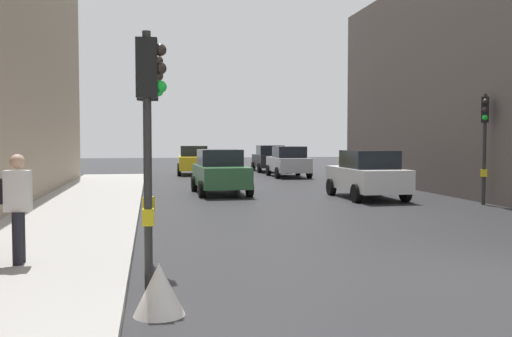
{
  "coord_description": "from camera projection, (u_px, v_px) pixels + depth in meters",
  "views": [
    {
      "loc": [
        -5.39,
        -8.16,
        2.17
      ],
      "look_at": [
        -2.09,
        10.01,
        1.23
      ],
      "focal_mm": 40.74,
      "sensor_mm": 36.0,
      "label": 1
    }
  ],
  "objects": [
    {
      "name": "car_yellow_taxi",
      "position": [
        194.0,
        160.0,
        35.64
      ],
      "size": [
        2.16,
        4.27,
        1.76
      ],
      "color": "yellow",
      "rests_on": "ground"
    },
    {
      "name": "traffic_light_mid_street",
      "position": [
        485.0,
        128.0,
        19.06
      ],
      "size": [
        0.37,
        0.44,
        3.66
      ],
      "color": "#2D2D2D",
      "rests_on": "ground"
    },
    {
      "name": "sidewalk_kerb",
      "position": [
        64.0,
        228.0,
        13.66
      ],
      "size": [
        3.39,
        40.0,
        0.16
      ],
      "primitive_type": "cube",
      "color": "#A8A5A0",
      "rests_on": "ground"
    },
    {
      "name": "ground_plane",
      "position": [
        501.0,
        278.0,
        9.09
      ],
      "size": [
        120.0,
        120.0,
        0.0
      ],
      "primitive_type": "plane",
      "color": "#28282B"
    },
    {
      "name": "traffic_light_near_left",
      "position": [
        149.0,
        112.0,
        8.26
      ],
      "size": [
        0.44,
        0.25,
        3.7
      ],
      "color": "#2D2D2D",
      "rests_on": "ground"
    },
    {
      "name": "car_silver_hatchback",
      "position": [
        288.0,
        162.0,
        33.28
      ],
      "size": [
        2.06,
        4.22,
        1.76
      ],
      "color": "#BCBCC1",
      "rests_on": "ground"
    },
    {
      "name": "warning_sign_triangle",
      "position": [
        159.0,
        289.0,
        7.14
      ],
      "size": [
        0.64,
        0.64,
        0.65
      ],
      "primitive_type": "cone",
      "color": "silver",
      "rests_on": "ground"
    },
    {
      "name": "traffic_light_near_right",
      "position": [
        149.0,
        114.0,
        9.98
      ],
      "size": [
        0.45,
        0.33,
        3.77
      ],
      "color": "#2D2D2D",
      "rests_on": "ground"
    },
    {
      "name": "car_dark_suv",
      "position": [
        270.0,
        159.0,
        38.73
      ],
      "size": [
        2.13,
        4.26,
        1.76
      ],
      "color": "black",
      "rests_on": "ground"
    },
    {
      "name": "car_green_estate",
      "position": [
        220.0,
        172.0,
        23.01
      ],
      "size": [
        2.12,
        4.25,
        1.76
      ],
      "color": "#2D6038",
      "rests_on": "ground"
    },
    {
      "name": "pedestrian_with_black_backpack",
      "position": [
        15.0,
        202.0,
        9.32
      ],
      "size": [
        0.6,
        0.36,
        1.77
      ],
      "color": "black",
      "rests_on": "sidewalk_kerb"
    },
    {
      "name": "car_white_compact",
      "position": [
        367.0,
        175.0,
        21.21
      ],
      "size": [
        2.06,
        4.22,
        1.76
      ],
      "color": "silver",
      "rests_on": "ground"
    }
  ]
}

